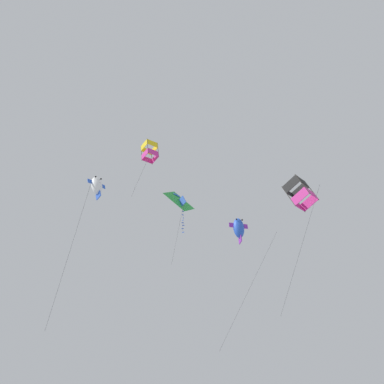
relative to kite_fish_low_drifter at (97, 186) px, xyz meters
The scene contains 5 objects.
kite_fish_low_drifter is the anchor object (origin of this frame).
kite_box_near_left 7.42m from the kite_fish_low_drifter, 33.57° to the right, with size 2.11×1.87×4.90m.
kite_delta_mid_left 9.71m from the kite_fish_low_drifter, 34.43° to the right, with size 2.59×2.53×6.25m.
kite_box_highest 12.58m from the kite_fish_low_drifter, 91.42° to the right, with size 3.63×3.10×8.59m.
kite_fish_far_centre 11.20m from the kite_fish_low_drifter, 59.41° to the right, with size 2.98×4.26×9.84m.
Camera 1 is at (-27.54, 1.01, 22.16)m, focal length 39.13 mm.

